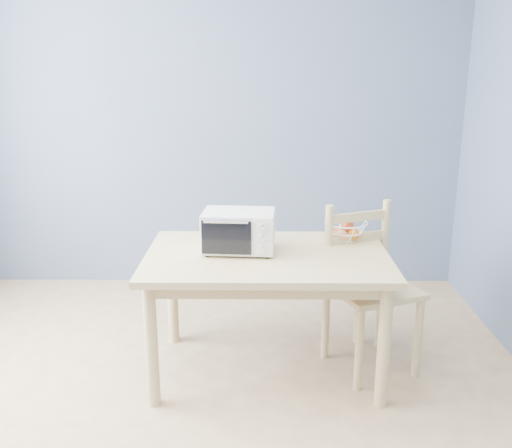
{
  "coord_description": "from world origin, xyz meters",
  "views": [
    {
      "loc": [
        0.39,
        -2.34,
        1.82
      ],
      "look_at": [
        0.36,
        0.76,
        0.93
      ],
      "focal_mm": 40.0,
      "sensor_mm": 36.0,
      "label": 1
    }
  ],
  "objects_px": {
    "toaster_oven": "(236,230)",
    "dining_chair": "(368,289)",
    "fruit_basket": "(346,231)",
    "dining_table": "(267,270)"
  },
  "relations": [
    {
      "from": "dining_table",
      "to": "dining_chair",
      "type": "bearing_deg",
      "value": 8.61
    },
    {
      "from": "toaster_oven",
      "to": "dining_table",
      "type": "bearing_deg",
      "value": -9.7
    },
    {
      "from": "toaster_oven",
      "to": "dining_chair",
      "type": "distance_m",
      "value": 0.88
    },
    {
      "from": "dining_table",
      "to": "dining_chair",
      "type": "xyz_separation_m",
      "value": [
        0.61,
        0.09,
        -0.16
      ]
    },
    {
      "from": "dining_chair",
      "to": "toaster_oven",
      "type": "bearing_deg",
      "value": 161.63
    },
    {
      "from": "toaster_oven",
      "to": "fruit_basket",
      "type": "relative_size",
      "value": 1.34
    },
    {
      "from": "dining_table",
      "to": "dining_chair",
      "type": "height_order",
      "value": "dining_chair"
    },
    {
      "from": "dining_table",
      "to": "toaster_oven",
      "type": "relative_size",
      "value": 3.27
    },
    {
      "from": "dining_table",
      "to": "toaster_oven",
      "type": "xyz_separation_m",
      "value": [
        -0.18,
        0.04,
        0.23
      ]
    },
    {
      "from": "dining_table",
      "to": "fruit_basket",
      "type": "distance_m",
      "value": 0.57
    }
  ]
}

